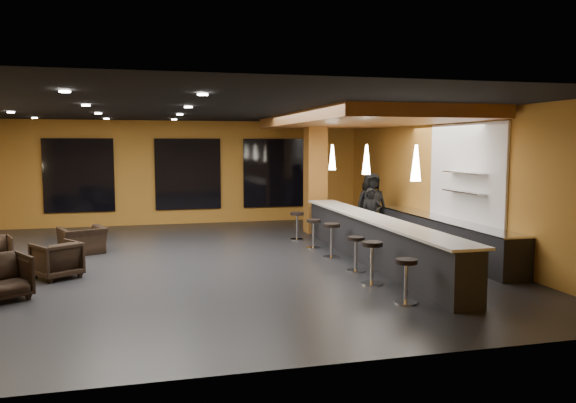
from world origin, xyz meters
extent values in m
cube|color=black|center=(0.00, 0.00, -0.05)|extent=(12.00, 13.00, 0.10)
cube|color=black|center=(0.00, 0.00, 3.55)|extent=(12.00, 13.00, 0.10)
cube|color=#A86F25|center=(0.00, 6.55, 1.75)|extent=(12.00, 0.10, 3.50)
cube|color=#A86F25|center=(0.00, -6.55, 1.75)|extent=(12.00, 0.10, 3.50)
cube|color=#A86F25|center=(6.05, 0.00, 1.75)|extent=(0.10, 13.00, 3.50)
cube|color=#975C2C|center=(4.00, 1.00, 3.36)|extent=(3.60, 8.00, 0.28)
cube|color=black|center=(-3.50, 6.44, 1.70)|extent=(2.20, 0.06, 2.40)
cube|color=black|center=(0.00, 6.44, 1.70)|extent=(2.20, 0.06, 2.40)
cube|color=black|center=(3.00, 6.44, 1.70)|extent=(2.20, 0.06, 2.40)
cube|color=white|center=(5.96, -1.00, 2.00)|extent=(0.06, 3.20, 2.40)
cube|color=black|center=(3.65, -1.00, 0.50)|extent=(0.60, 8.00, 1.00)
cube|color=silver|center=(3.65, -1.00, 1.02)|extent=(0.78, 8.10, 0.05)
cube|color=black|center=(5.65, -0.50, 0.43)|extent=(0.70, 6.00, 0.86)
cube|color=silver|center=(5.65, -0.50, 0.89)|extent=(0.72, 6.00, 0.03)
cube|color=silver|center=(5.82, -1.20, 1.60)|extent=(0.30, 1.50, 0.03)
cube|color=silver|center=(5.82, -1.20, 2.05)|extent=(0.30, 1.50, 0.03)
cube|color=brown|center=(3.65, 3.60, 1.75)|extent=(0.60, 0.60, 3.50)
cone|color=white|center=(3.65, -3.00, 2.35)|extent=(0.20, 0.20, 0.70)
cone|color=white|center=(3.65, -0.50, 2.35)|extent=(0.20, 0.20, 0.70)
cone|color=white|center=(3.65, 2.00, 2.35)|extent=(0.20, 0.20, 0.70)
imported|color=black|center=(4.51, 1.23, 0.77)|extent=(0.64, 0.52, 1.53)
imported|color=black|center=(5.03, 2.69, 0.80)|extent=(0.88, 0.75, 1.59)
imported|color=black|center=(4.95, 2.27, 0.94)|extent=(0.95, 0.65, 1.89)
imported|color=black|center=(-3.87, -2.33, 0.40)|extent=(1.17, 1.18, 0.79)
imported|color=black|center=(-3.18, -0.85, 0.37)|extent=(1.13, 1.13, 0.75)
imported|color=black|center=(-2.95, 1.71, 0.33)|extent=(1.28, 1.21, 0.66)
cylinder|color=silver|center=(2.87, -4.27, 0.01)|extent=(0.39, 0.39, 0.03)
cylinder|color=silver|center=(2.87, -4.27, 0.36)|extent=(0.07, 0.07, 0.68)
cylinder|color=black|center=(2.87, -4.27, 0.73)|extent=(0.37, 0.37, 0.08)
cylinder|color=silver|center=(2.82, -2.90, 0.02)|extent=(0.42, 0.42, 0.03)
cylinder|color=silver|center=(2.82, -2.90, 0.39)|extent=(0.07, 0.07, 0.74)
cylinder|color=black|center=(2.82, -2.90, 0.79)|extent=(0.40, 0.40, 0.08)
cylinder|color=silver|center=(2.92, -1.77, 0.01)|extent=(0.38, 0.38, 0.03)
cylinder|color=silver|center=(2.92, -1.77, 0.35)|extent=(0.07, 0.07, 0.66)
cylinder|color=black|center=(2.92, -1.77, 0.71)|extent=(0.36, 0.36, 0.08)
cylinder|color=silver|center=(2.89, -0.26, 0.02)|extent=(0.42, 0.42, 0.03)
cylinder|color=silver|center=(2.89, -0.26, 0.39)|extent=(0.07, 0.07, 0.73)
cylinder|color=black|center=(2.89, -0.26, 0.78)|extent=(0.40, 0.40, 0.08)
cylinder|color=silver|center=(2.82, 1.01, 0.01)|extent=(0.39, 0.39, 0.03)
cylinder|color=silver|center=(2.82, 1.01, 0.36)|extent=(0.07, 0.07, 0.67)
cylinder|color=black|center=(2.82, 1.01, 0.72)|extent=(0.37, 0.37, 0.08)
cylinder|color=silver|center=(2.74, 2.36, 0.02)|extent=(0.40, 0.40, 0.03)
cylinder|color=silver|center=(2.74, 2.36, 0.37)|extent=(0.07, 0.07, 0.70)
cylinder|color=black|center=(2.74, 2.36, 0.75)|extent=(0.38, 0.38, 0.08)
camera|label=1|loc=(-1.37, -12.84, 2.70)|focal=35.00mm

